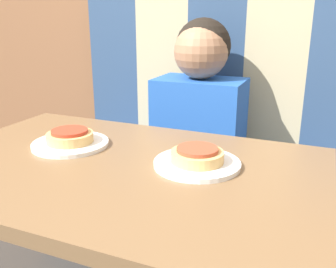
{
  "coord_description": "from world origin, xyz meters",
  "views": [
    {
      "loc": [
        0.47,
        -0.77,
        1.07
      ],
      "look_at": [
        0.0,
        0.34,
        0.68
      ],
      "focal_mm": 40.0,
      "sensor_mm": 36.0,
      "label": 1
    }
  ],
  "objects_px": {
    "person": "(200,96)",
    "pizza_right": "(197,155)",
    "pizza_left": "(70,136)",
    "plate_right": "(197,164)",
    "plate_left": "(71,144)"
  },
  "relations": [
    {
      "from": "person",
      "to": "pizza_right",
      "type": "bearing_deg",
      "value": -72.37
    },
    {
      "from": "person",
      "to": "pizza_right",
      "type": "distance_m",
      "value": 0.64
    },
    {
      "from": "person",
      "to": "plate_left",
      "type": "relative_size",
      "value": 2.85
    },
    {
      "from": "plate_left",
      "to": "pizza_right",
      "type": "relative_size",
      "value": 1.64
    },
    {
      "from": "person",
      "to": "plate_left",
      "type": "bearing_deg",
      "value": -107.63
    },
    {
      "from": "pizza_left",
      "to": "pizza_right",
      "type": "bearing_deg",
      "value": 0.0
    },
    {
      "from": "pizza_left",
      "to": "plate_right",
      "type": "bearing_deg",
      "value": 0.0
    },
    {
      "from": "plate_right",
      "to": "person",
      "type": "bearing_deg",
      "value": 107.63
    },
    {
      "from": "person",
      "to": "pizza_left",
      "type": "xyz_separation_m",
      "value": [
        -0.19,
        -0.61,
        -0.02
      ]
    },
    {
      "from": "person",
      "to": "plate_right",
      "type": "bearing_deg",
      "value": -72.37
    },
    {
      "from": "pizza_left",
      "to": "pizza_right",
      "type": "height_order",
      "value": "same"
    },
    {
      "from": "plate_left",
      "to": "person",
      "type": "bearing_deg",
      "value": 72.37
    },
    {
      "from": "person",
      "to": "pizza_right",
      "type": "xyz_separation_m",
      "value": [
        0.19,
        -0.61,
        -0.02
      ]
    },
    {
      "from": "plate_right",
      "to": "pizza_right",
      "type": "height_order",
      "value": "pizza_right"
    },
    {
      "from": "plate_right",
      "to": "plate_left",
      "type": "bearing_deg",
      "value": 180.0
    }
  ]
}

